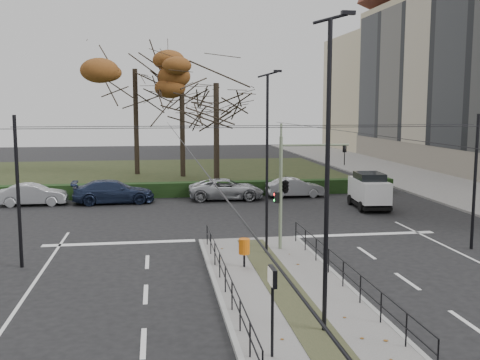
# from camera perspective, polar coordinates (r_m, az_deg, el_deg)

# --- Properties ---
(ground) EXTENTS (140.00, 140.00, 0.00)m
(ground) POSITION_cam_1_polar(r_m,az_deg,el_deg) (21.98, 3.03, -9.23)
(ground) COLOR black
(ground) RESTS_ON ground
(median_island) EXTENTS (4.40, 15.00, 0.14)m
(median_island) POSITION_cam_1_polar(r_m,az_deg,el_deg) (19.64, 4.53, -11.10)
(median_island) COLOR #64615F
(median_island) RESTS_ON ground
(sidewalk_east) EXTENTS (8.00, 90.00, 0.14)m
(sidewalk_east) POSITION_cam_1_polar(r_m,az_deg,el_deg) (48.49, 18.83, -0.29)
(sidewalk_east) COLOR #64615F
(sidewalk_east) RESTS_ON ground
(park) EXTENTS (38.00, 26.00, 0.10)m
(park) POSITION_cam_1_polar(r_m,az_deg,el_deg) (53.01, -10.40, 0.61)
(park) COLOR #252E17
(park) RESTS_ON ground
(hedge) EXTENTS (38.00, 1.00, 1.00)m
(hedge) POSITION_cam_1_polar(r_m,az_deg,el_deg) (39.68, -11.00, -1.05)
(hedge) COLOR black
(hedge) RESTS_ON ground
(median_railing) EXTENTS (4.14, 13.24, 0.92)m
(median_railing) POSITION_cam_1_polar(r_m,az_deg,el_deg) (19.27, 4.62, -8.64)
(median_railing) COLOR black
(median_railing) RESTS_ON median_island
(catenary) EXTENTS (20.00, 34.00, 6.00)m
(catenary) POSITION_cam_1_polar(r_m,az_deg,el_deg) (22.82, 2.27, 0.19)
(catenary) COLOR black
(catenary) RESTS_ON ground
(traffic_light) EXTENTS (3.33, 1.91, 4.90)m
(traffic_light) POSITION_cam_1_polar(r_m,az_deg,el_deg) (24.33, 4.81, -0.39)
(traffic_light) COLOR slate
(traffic_light) RESTS_ON median_island
(litter_bin) EXTENTS (0.43, 0.43, 1.11)m
(litter_bin) POSITION_cam_1_polar(r_m,az_deg,el_deg) (21.81, 0.43, -6.81)
(litter_bin) COLOR black
(litter_bin) RESTS_ON median_island
(info_panel) EXTENTS (0.13, 0.60, 2.29)m
(info_panel) POSITION_cam_1_polar(r_m,az_deg,el_deg) (14.02, 3.31, -10.79)
(info_panel) COLOR black
(info_panel) RESTS_ON median_island
(streetlamp_median_near) EXTENTS (0.72, 0.15, 8.65)m
(streetlamp_median_near) POSITION_cam_1_polar(r_m,az_deg,el_deg) (15.19, 8.92, 0.64)
(streetlamp_median_near) COLOR black
(streetlamp_median_near) RESTS_ON median_island
(streetlamp_median_far) EXTENTS (0.64, 0.13, 7.65)m
(streetlamp_median_far) POSITION_cam_1_polar(r_m,az_deg,el_deg) (23.33, 2.80, 1.86)
(streetlamp_median_far) COLOR black
(streetlamp_median_far) RESTS_ON median_island
(parked_car_second) EXTENTS (4.28, 1.61, 1.40)m
(parked_car_second) POSITION_cam_1_polar(r_m,az_deg,el_deg) (38.30, -20.28, -1.39)
(parked_car_second) COLOR #A2A4A9
(parked_car_second) RESTS_ON ground
(parked_car_third) EXTENTS (5.37, 2.43, 1.53)m
(parked_car_third) POSITION_cam_1_polar(r_m,az_deg,el_deg) (37.63, -12.73, -1.16)
(parked_car_third) COLOR #1B2540
(parked_car_third) RESTS_ON ground
(parked_car_fourth) EXTENTS (5.24, 2.63, 1.42)m
(parked_car_fourth) POSITION_cam_1_polar(r_m,az_deg,el_deg) (38.16, -1.39, -0.94)
(parked_car_fourth) COLOR #A2A4A9
(parked_car_fourth) RESTS_ON ground
(white_van) EXTENTS (2.20, 4.21, 2.23)m
(white_van) POSITION_cam_1_polar(r_m,az_deg,el_deg) (35.75, 12.98, -0.96)
(white_van) COLOR silver
(white_van) RESTS_ON ground
(rust_tree) EXTENTS (10.43, 10.43, 12.56)m
(rust_tree) POSITION_cam_1_polar(r_m,az_deg,el_deg) (52.37, -10.64, 11.04)
(rust_tree) COLOR black
(rust_tree) RESTS_ON park
(bare_tree_center) EXTENTS (6.82, 6.82, 10.30)m
(bare_tree_center) POSITION_cam_1_polar(r_m,az_deg,el_deg) (49.98, -5.92, 8.59)
(bare_tree_center) COLOR black
(bare_tree_center) RESTS_ON park
(bare_tree_near) EXTENTS (7.49, 7.49, 10.62)m
(bare_tree_near) POSITION_cam_1_polar(r_m,az_deg,el_deg) (44.11, -2.43, 9.06)
(bare_tree_near) COLOR black
(bare_tree_near) RESTS_ON park
(parked_car_fifth) EXTENTS (4.04, 1.42, 1.33)m
(parked_car_fifth) POSITION_cam_1_polar(r_m,az_deg,el_deg) (39.43, 5.60, -0.76)
(parked_car_fifth) COLOR #A2A4A9
(parked_car_fifth) RESTS_ON ground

